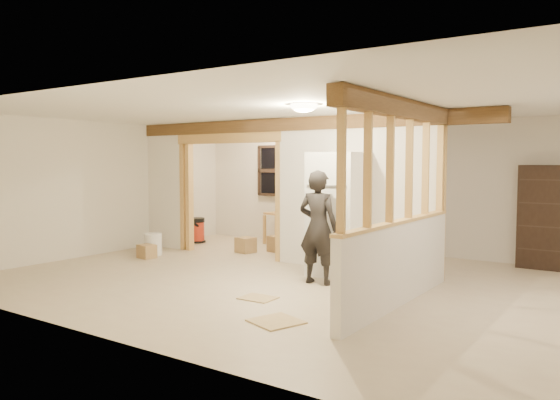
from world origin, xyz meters
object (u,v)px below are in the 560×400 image
Objects in this scene: work_table at (289,229)px; bookshelf at (546,217)px; shop_vac at (196,230)px; woman at (318,227)px; refrigerator at (339,214)px.

bookshelf is (4.89, 0.13, 0.51)m from work_table.
work_table reaches higher than shop_vac.
woman reaches higher than work_table.
refrigerator reaches higher than woman.
refrigerator is 1.79× the size of work_table.
refrigerator is 3.46× the size of shop_vac.
refrigerator is at bearing -138.48° from bookshelf.
bookshelf reaches higher than shop_vac.
work_table is 1.94× the size of shop_vac.
woman is at bearing -85.99° from refrigerator.
refrigerator is 3.44m from bookshelf.
refrigerator reaches higher than shop_vac.
shop_vac is (-1.83, -0.90, -0.06)m from work_table.
bookshelf is at bearing 8.75° from shop_vac.
shop_vac is at bearing -28.52° from woman.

